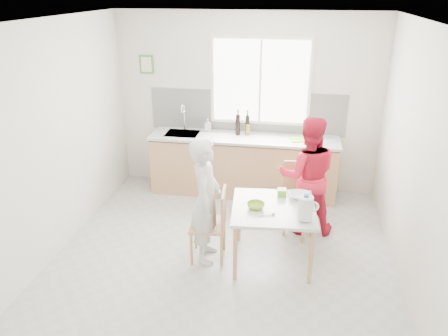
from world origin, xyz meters
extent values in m
plane|color=#B7B7B2|center=(0.00, 0.00, 0.00)|extent=(4.50, 4.50, 0.00)
plane|color=silver|center=(0.00, 2.25, 1.35)|extent=(4.00, 0.00, 4.00)
plane|color=silver|center=(0.00, -2.25, 1.35)|extent=(4.00, 0.00, 4.00)
plane|color=silver|center=(-2.00, 0.00, 1.35)|extent=(0.00, 4.50, 4.50)
plane|color=silver|center=(2.00, 0.00, 1.35)|extent=(0.00, 4.50, 4.50)
plane|color=white|center=(0.00, 0.00, 2.70)|extent=(4.50, 4.50, 0.00)
cube|color=white|center=(0.20, 2.23, 1.70)|extent=(1.50, 0.03, 1.30)
cube|color=white|center=(0.20, 2.21, 1.70)|extent=(1.40, 0.02, 1.20)
cube|color=white|center=(0.20, 2.21, 1.70)|extent=(0.03, 0.03, 1.20)
cube|color=white|center=(0.00, 2.24, 1.23)|extent=(3.00, 0.02, 0.65)
cube|color=#488B3F|center=(-1.55, 2.23, 1.90)|extent=(0.22, 0.02, 0.28)
cube|color=beige|center=(-1.55, 2.22, 1.90)|extent=(0.16, 0.01, 0.22)
cube|color=tan|center=(0.00, 1.95, 0.43)|extent=(2.80, 0.60, 0.86)
cube|color=#3F3326|center=(0.00, 1.95, 0.05)|extent=(2.80, 0.54, 0.10)
cube|color=silver|center=(0.00, 1.95, 0.90)|extent=(2.84, 0.64, 0.04)
cube|color=#A5A5AA|center=(-0.95, 1.95, 0.91)|extent=(0.50, 0.40, 0.03)
cylinder|color=silver|center=(-0.95, 2.11, 1.10)|extent=(0.02, 0.02, 0.36)
torus|color=silver|center=(-0.95, 2.04, 1.28)|extent=(0.02, 0.18, 0.18)
cube|color=silver|center=(0.58, 0.18, 0.69)|extent=(1.00, 1.00, 0.04)
cylinder|color=tan|center=(0.21, -0.27, 0.33)|extent=(0.05, 0.05, 0.66)
cylinder|color=tan|center=(0.14, 0.55, 0.33)|extent=(0.05, 0.05, 0.66)
cylinder|color=tan|center=(1.02, -0.19, 0.33)|extent=(0.05, 0.05, 0.66)
cylinder|color=tan|center=(0.95, 0.62, 0.33)|extent=(0.05, 0.05, 0.66)
cube|color=tan|center=(-0.17, 0.11, 0.44)|extent=(0.44, 0.44, 0.04)
cube|color=tan|center=(0.01, 0.13, 0.67)|extent=(0.06, 0.39, 0.43)
cylinder|color=tan|center=(-0.36, 0.27, 0.21)|extent=(0.03, 0.03, 0.42)
cylinder|color=tan|center=(-0.33, -0.08, 0.21)|extent=(0.03, 0.03, 0.42)
cylinder|color=tan|center=(-0.01, 0.30, 0.21)|extent=(0.03, 0.03, 0.42)
cylinder|color=tan|center=(0.02, -0.05, 0.21)|extent=(0.03, 0.03, 0.42)
cube|color=tan|center=(0.86, 0.95, 0.45)|extent=(0.45, 0.45, 0.04)
cube|color=tan|center=(0.84, 1.14, 0.68)|extent=(0.40, 0.06, 0.44)
cylinder|color=tan|center=(0.70, 0.76, 0.21)|extent=(0.04, 0.04, 0.43)
cylinder|color=tan|center=(1.05, 0.79, 0.21)|extent=(0.04, 0.04, 0.43)
cylinder|color=tan|center=(0.67, 1.12, 0.21)|extent=(0.04, 0.04, 0.43)
cylinder|color=tan|center=(1.02, 1.15, 0.21)|extent=(0.04, 0.04, 0.43)
imported|color=silver|center=(-0.19, 0.11, 0.75)|extent=(0.41, 0.58, 1.50)
imported|color=red|center=(0.95, 0.96, 0.78)|extent=(0.81, 0.66, 1.56)
imported|color=#88B82A|center=(0.38, 0.11, 0.74)|extent=(0.22, 0.22, 0.06)
imported|color=white|center=(0.85, 0.45, 0.74)|extent=(0.26, 0.26, 0.06)
cylinder|color=white|center=(0.92, -0.07, 0.86)|extent=(0.16, 0.16, 0.25)
cylinder|color=blue|center=(0.92, -0.07, 1.00)|extent=(0.05, 0.05, 0.03)
torus|color=white|center=(1.00, -0.07, 0.88)|extent=(0.12, 0.04, 0.12)
cube|color=#6EB92A|center=(0.65, 0.46, 0.76)|extent=(0.11, 0.11, 0.09)
cylinder|color=#A5A5AA|center=(0.52, -0.05, 0.72)|extent=(0.15, 0.08, 0.01)
cube|color=#79CA2E|center=(0.87, 1.97, 0.93)|extent=(0.40, 0.33, 0.01)
cylinder|color=black|center=(-0.10, 2.03, 1.08)|extent=(0.07, 0.07, 0.32)
cylinder|color=black|center=(0.04, 2.09, 1.07)|extent=(0.07, 0.07, 0.30)
cylinder|color=olive|center=(0.05, 2.04, 1.00)|extent=(0.06, 0.06, 0.16)
imported|color=#999999|center=(-0.58, 2.13, 1.02)|extent=(0.09, 0.09, 0.20)
camera|label=1|loc=(0.77, -4.22, 3.02)|focal=35.00mm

